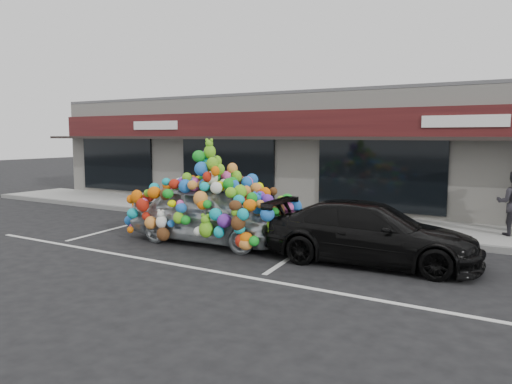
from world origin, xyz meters
The scene contains 9 objects.
ground centered at (0.00, 0.00, 0.00)m, with size 90.00×90.00×0.00m, color black.
shop_building centered at (0.00, 8.44, 2.16)m, with size 24.00×7.20×4.31m.
sidewalk centered at (0.00, 4.00, 0.07)m, with size 26.00×3.00×0.15m, color #989893.
kerb centered at (0.00, 2.50, 0.07)m, with size 26.00×0.18×0.16m, color slate.
parking_stripe_left centered at (-3.20, 0.20, 0.00)m, with size 0.12×4.40×0.01m, color silver.
parking_stripe_mid centered at (2.80, 0.20, 0.00)m, with size 0.12×4.40×0.01m, color silver.
lane_line centered at (2.00, -2.30, 0.00)m, with size 14.00×0.12×0.01m, color silver.
toy_car centered at (0.37, -0.09, 0.91)m, with size 3.12×4.64×2.68m.
black_sedan centered at (4.58, 0.00, 0.66)m, with size 4.54×1.85×1.32m, color black.
Camera 1 is at (8.00, -10.24, 2.75)m, focal length 35.00 mm.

